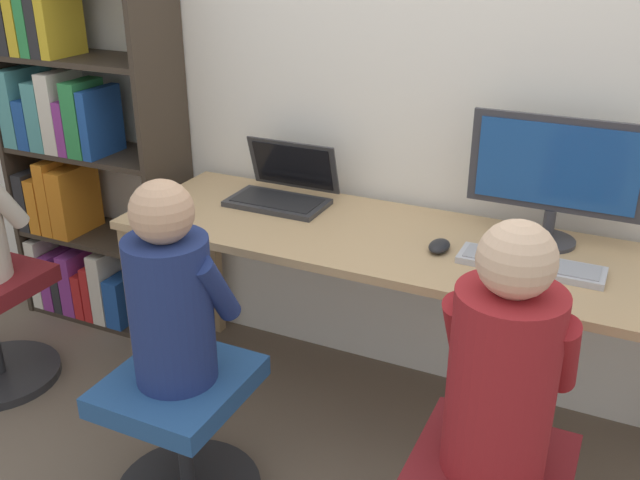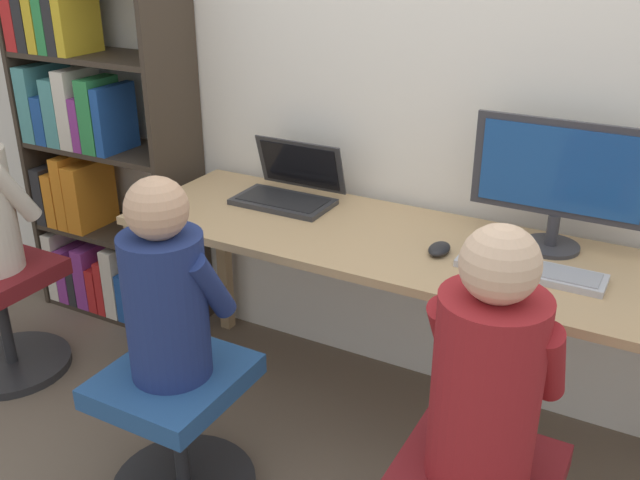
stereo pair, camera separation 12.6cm
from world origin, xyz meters
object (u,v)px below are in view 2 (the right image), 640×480
(office_chair_right, at_px, (178,425))
(office_chair_side, at_px, (2,313))
(person_at_monitor, at_px, (488,370))
(keyboard, at_px, (530,270))
(desktop_monitor, at_px, (560,180))
(laptop, at_px, (289,189))
(person_at_laptop, at_px, (166,289))
(bookshelf, at_px, (90,157))

(office_chair_right, bearing_deg, office_chair_side, 168.85)
(office_chair_right, height_order, person_at_monitor, person_at_monitor)
(office_chair_side, bearing_deg, keyboard, 11.44)
(office_chair_right, bearing_deg, desktop_monitor, 42.24)
(laptop, distance_m, keyboard, 1.00)
(person_at_laptop, bearing_deg, keyboard, 34.11)
(person_at_laptop, height_order, bookshelf, bookshelf)
(office_chair_side, bearing_deg, person_at_laptop, -10.93)
(keyboard, distance_m, bookshelf, 2.07)
(laptop, height_order, keyboard, laptop)
(person_at_laptop, xyz_separation_m, bookshelf, (-1.14, 0.83, 0.01))
(office_chair_side, bearing_deg, bookshelf, 92.66)
(desktop_monitor, relative_size, person_at_laptop, 0.88)
(person_at_monitor, distance_m, person_at_laptop, 0.97)
(laptop, bearing_deg, office_chair_side, -150.52)
(laptop, xyz_separation_m, office_chair_right, (0.06, -0.81, -0.54))
(bookshelf, height_order, office_chair_side, bookshelf)
(desktop_monitor, height_order, office_chair_right, desktop_monitor)
(bookshelf, bearing_deg, person_at_laptop, -36.05)
(person_at_laptop, bearing_deg, office_chair_right, -90.00)
(laptop, bearing_deg, bookshelf, 178.96)
(desktop_monitor, distance_m, office_chair_right, 1.47)
(laptop, relative_size, person_at_monitor, 0.55)
(laptop, distance_m, person_at_monitor, 1.29)
(desktop_monitor, xyz_separation_m, bookshelf, (-2.08, -0.02, -0.23))
(keyboard, bearing_deg, laptop, 169.44)
(desktop_monitor, height_order, person_at_laptop, desktop_monitor)
(desktop_monitor, xyz_separation_m, person_at_laptop, (-0.94, -0.85, -0.24))
(desktop_monitor, height_order, laptop, desktop_monitor)
(person_at_monitor, xyz_separation_m, person_at_laptop, (-0.97, -0.03, -0.02))
(person_at_monitor, relative_size, person_at_laptop, 1.07)
(office_chair_right, xyz_separation_m, person_at_monitor, (0.97, 0.03, 0.52))
(bookshelf, bearing_deg, office_chair_side, -87.34)
(office_chair_right, bearing_deg, laptop, 94.08)
(person_at_laptop, bearing_deg, person_at_monitor, 1.58)
(laptop, bearing_deg, person_at_monitor, -37.31)
(person_at_laptop, bearing_deg, desktop_monitor, 42.09)
(desktop_monitor, xyz_separation_m, laptop, (-1.00, -0.04, -0.19))
(desktop_monitor, xyz_separation_m, keyboard, (-0.01, -0.22, -0.23))
(laptop, bearing_deg, keyboard, -10.56)
(office_chair_right, relative_size, person_at_monitor, 0.71)
(keyboard, xyz_separation_m, office_chair_right, (-0.92, -0.63, -0.51))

